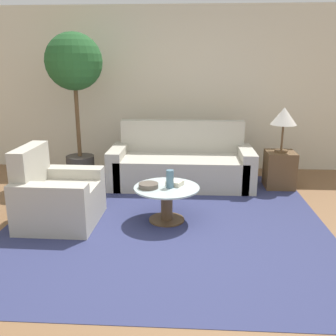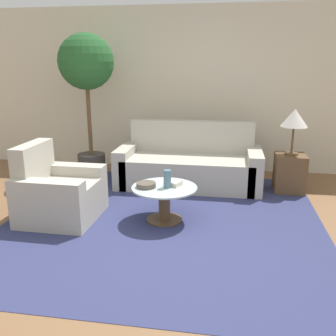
% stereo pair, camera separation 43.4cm
% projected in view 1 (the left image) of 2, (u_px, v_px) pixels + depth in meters
% --- Properties ---
extents(ground_plane, '(14.00, 14.00, 0.00)m').
position_uv_depth(ground_plane, '(166.00, 247.00, 3.65)').
color(ground_plane, brown).
extents(wall_back, '(10.00, 0.06, 2.60)m').
position_uv_depth(wall_back, '(178.00, 90.00, 6.09)').
color(wall_back, beige).
rests_on(wall_back, ground_plane).
extents(rug, '(3.51, 3.58, 0.01)m').
position_uv_depth(rug, '(167.00, 220.00, 4.26)').
color(rug, navy).
rests_on(rug, ground_plane).
extents(sofa_main, '(2.04, 0.88, 0.90)m').
position_uv_depth(sofa_main, '(182.00, 165.00, 5.50)').
color(sofa_main, '#B2AD9E').
rests_on(sofa_main, ground_plane).
extents(armchair, '(0.82, 0.87, 0.86)m').
position_uv_depth(armchair, '(55.00, 199.00, 4.14)').
color(armchair, '#B2AD9E').
rests_on(armchair, ground_plane).
extents(coffee_table, '(0.73, 0.73, 0.40)m').
position_uv_depth(coffee_table, '(167.00, 199.00, 4.19)').
color(coffee_table, brown).
rests_on(coffee_table, ground_plane).
extents(side_table, '(0.40, 0.40, 0.52)m').
position_uv_depth(side_table, '(280.00, 170.00, 5.33)').
color(side_table, brown).
rests_on(side_table, ground_plane).
extents(table_lamp, '(0.36, 0.36, 0.62)m').
position_uv_depth(table_lamp, '(284.00, 117.00, 5.13)').
color(table_lamp, brown).
rests_on(table_lamp, side_table).
extents(potted_plant, '(0.81, 0.81, 2.15)m').
position_uv_depth(potted_plant, '(75.00, 74.00, 5.35)').
color(potted_plant, '#3D3833').
rests_on(potted_plant, ground_plane).
extents(vase, '(0.08, 0.08, 0.20)m').
position_uv_depth(vase, '(170.00, 179.00, 4.10)').
color(vase, slate).
rests_on(vase, coffee_table).
extents(bowl, '(0.22, 0.22, 0.05)m').
position_uv_depth(bowl, '(149.00, 186.00, 4.11)').
color(bowl, brown).
rests_on(bowl, coffee_table).
extents(book_stack, '(0.21, 0.20, 0.05)m').
position_uv_depth(book_stack, '(175.00, 183.00, 4.20)').
color(book_stack, beige).
rests_on(book_stack, coffee_table).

